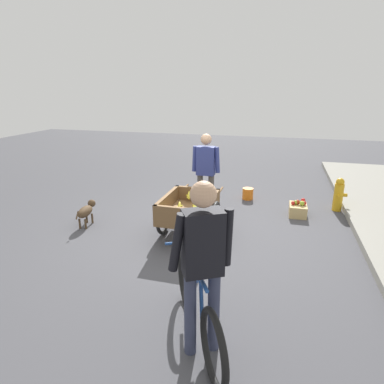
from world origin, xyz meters
name	(u,v)px	position (x,y,z in m)	size (l,w,h in m)	color
ground_plane	(194,234)	(0.00, 0.00, 0.00)	(24.00, 24.00, 0.00)	#47474C
fruit_cart	(189,211)	(0.10, -0.05, 0.44)	(1.66, 0.95, 0.72)	brown
vendor_person	(206,167)	(-1.05, -0.05, 0.92)	(0.21, 0.55, 1.54)	#4C4742
bicycle	(198,307)	(2.32, 0.65, 0.35)	(1.48, 0.86, 0.85)	black
cyclist_person	(203,255)	(2.46, 0.73, 0.99)	(0.34, 0.51, 1.64)	#333851
dog	(86,211)	(0.14, -1.94, 0.27)	(0.67, 0.23, 0.40)	#4C3823
fire_hydrant	(339,195)	(-1.82, 2.48, 0.33)	(0.25, 0.25, 0.67)	gold
plastic_bucket	(248,194)	(-2.06, 0.68, 0.12)	(0.24, 0.24, 0.25)	orange
apple_crate	(298,209)	(-1.33, 1.71, 0.13)	(0.44, 0.32, 0.31)	tan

